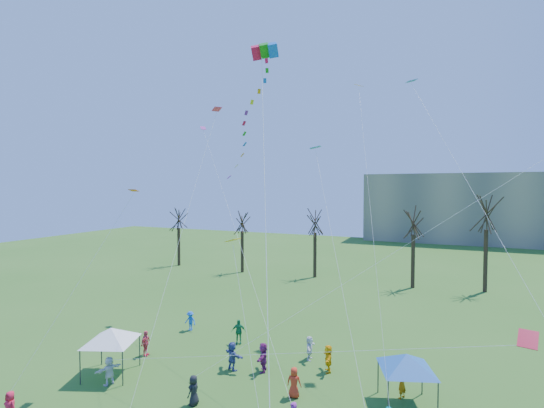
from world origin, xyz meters
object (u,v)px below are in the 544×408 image
at_px(distant_building, 512,209).
at_px(canopy_tent_blue, 406,362).
at_px(canopy_tent_white, 111,335).
at_px(big_box_kite, 253,121).

xyz_separation_m(distant_building, canopy_tent_blue, (-16.56, -72.55, -5.08)).
height_order(distant_building, canopy_tent_blue, distant_building).
distance_m(distant_building, canopy_tent_white, 83.59).
relative_size(big_box_kite, canopy_tent_white, 5.32).
bearing_deg(canopy_tent_blue, distant_building, 77.14).
bearing_deg(big_box_kite, distant_building, 72.65).
bearing_deg(distant_building, canopy_tent_blue, -102.86).
height_order(distant_building, canopy_tent_white, distant_building).
xyz_separation_m(distant_building, big_box_kite, (-23.85, -76.35, 7.71)).
bearing_deg(canopy_tent_blue, canopy_tent_white, -167.99).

